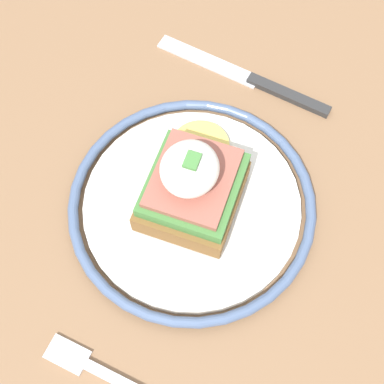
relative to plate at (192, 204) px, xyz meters
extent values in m
plane|color=#9E9993|center=(0.02, -0.05, -0.75)|extent=(6.00, 6.00, 0.00)
cube|color=#846042|center=(0.02, -0.05, -0.02)|extent=(1.16, 0.80, 0.03)
cylinder|color=#846042|center=(0.54, 0.30, -0.39)|extent=(0.06, 0.06, 0.71)
cylinder|color=silver|center=(0.00, 0.00, 0.00)|extent=(0.21, 0.21, 0.01)
torus|color=slate|center=(0.00, 0.00, 0.00)|extent=(0.24, 0.24, 0.01)
cube|color=brown|center=(0.00, 0.00, 0.02)|extent=(0.09, 0.08, 0.02)
cube|color=#427A38|center=(0.00, 0.00, 0.04)|extent=(0.09, 0.08, 0.01)
cube|color=#9E5647|center=(0.00, 0.00, 0.05)|extent=(0.08, 0.07, 0.01)
ellipsoid|color=white|center=(0.00, 0.00, 0.07)|extent=(0.05, 0.05, 0.04)
cylinder|color=#E5C656|center=(0.06, 0.01, 0.01)|extent=(0.06, 0.06, 0.00)
cube|color=#47843D|center=(0.00, 0.00, 0.09)|extent=(0.02, 0.01, 0.00)
cube|color=silver|center=(-0.17, 0.05, -0.01)|extent=(0.03, 0.04, 0.00)
cube|color=#2D2D2D|center=(0.16, -0.05, 0.00)|extent=(0.03, 0.09, 0.01)
cube|color=silver|center=(0.17, 0.04, -0.01)|extent=(0.04, 0.12, 0.00)
camera|label=1|loc=(-0.20, -0.07, 0.46)|focal=50.00mm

